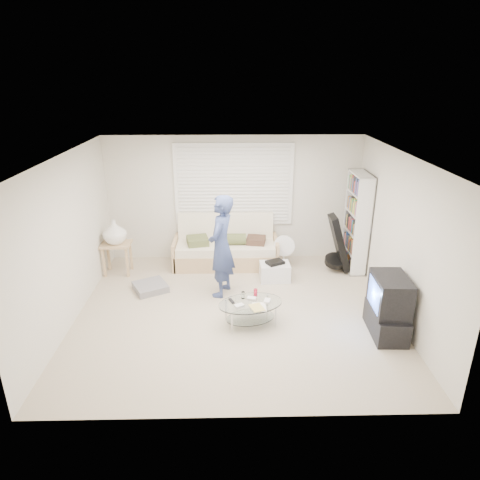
{
  "coord_description": "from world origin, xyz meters",
  "views": [
    {
      "loc": [
        -0.06,
        -5.97,
        3.58
      ],
      "look_at": [
        0.08,
        0.3,
        1.13
      ],
      "focal_mm": 32.0,
      "sensor_mm": 36.0,
      "label": 1
    }
  ],
  "objects_px": {
    "bookshelf": "(356,222)",
    "tv_unit": "(388,307)",
    "coffee_table": "(251,307)",
    "futon_sofa": "(226,249)"
  },
  "relations": [
    {
      "from": "bookshelf",
      "to": "tv_unit",
      "type": "bearing_deg",
      "value": -93.15
    },
    {
      "from": "futon_sofa",
      "to": "coffee_table",
      "type": "bearing_deg",
      "value": -79.91
    },
    {
      "from": "tv_unit",
      "to": "futon_sofa",
      "type": "bearing_deg",
      "value": 133.34
    },
    {
      "from": "tv_unit",
      "to": "coffee_table",
      "type": "bearing_deg",
      "value": 171.44
    },
    {
      "from": "futon_sofa",
      "to": "bookshelf",
      "type": "distance_m",
      "value": 2.57
    },
    {
      "from": "bookshelf",
      "to": "coffee_table",
      "type": "bearing_deg",
      "value": -136.68
    },
    {
      "from": "bookshelf",
      "to": "tv_unit",
      "type": "distance_m",
      "value": 2.33
    },
    {
      "from": "bookshelf",
      "to": "tv_unit",
      "type": "height_order",
      "value": "bookshelf"
    },
    {
      "from": "bookshelf",
      "to": "coffee_table",
      "type": "height_order",
      "value": "bookshelf"
    },
    {
      "from": "tv_unit",
      "to": "bookshelf",
      "type": "bearing_deg",
      "value": 86.85
    }
  ]
}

